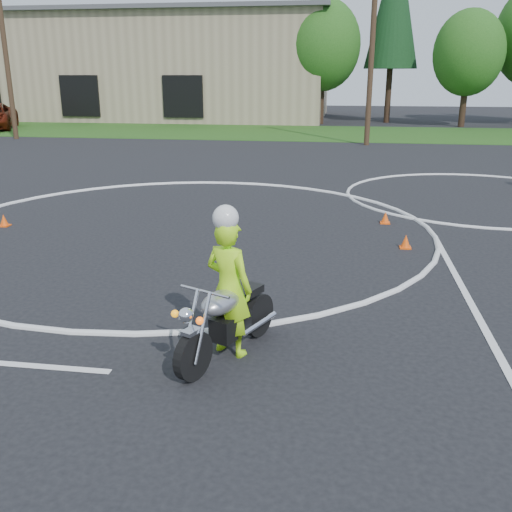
# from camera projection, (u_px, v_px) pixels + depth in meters

# --- Properties ---
(ground) EXTENTS (120.00, 120.00, 0.00)m
(ground) POSITION_uv_depth(u_px,v_px,m) (142.00, 268.00, 11.15)
(ground) COLOR black
(ground) RESTS_ON ground
(grass_strip) EXTENTS (120.00, 10.00, 0.02)m
(grass_strip) POSITION_uv_depth(u_px,v_px,m) (284.00, 132.00, 36.56)
(grass_strip) COLOR #1E4714
(grass_strip) RESTS_ON ground
(course_markings) EXTENTS (19.05, 19.05, 0.12)m
(course_markings) POSITION_uv_depth(u_px,v_px,m) (277.00, 218.00, 14.93)
(course_markings) COLOR silver
(course_markings) RESTS_ON ground
(primary_motorcycle) EXTENTS (1.12, 1.97, 1.11)m
(primary_motorcycle) POSITION_uv_depth(u_px,v_px,m) (226.00, 320.00, 7.48)
(primary_motorcycle) COLOR black
(primary_motorcycle) RESTS_ON ground
(rider_primary_grp) EXTENTS (0.80, 0.69, 2.06)m
(rider_primary_grp) POSITION_uv_depth(u_px,v_px,m) (229.00, 284.00, 7.47)
(rider_primary_grp) COLOR #B2FF1A
(rider_primary_grp) RESTS_ON ground
(traffic_cones) EXTENTS (20.01, 12.37, 0.30)m
(traffic_cones) POSITION_uv_depth(u_px,v_px,m) (353.00, 232.00, 13.14)
(traffic_cones) COLOR #FF540D
(traffic_cones) RESTS_ON ground
(warehouse) EXTENTS (41.00, 17.00, 8.30)m
(warehouse) POSITION_uv_depth(u_px,v_px,m) (97.00, 67.00, 50.09)
(warehouse) COLOR tan
(warehouse) RESTS_ON ground
(treeline) EXTENTS (38.20, 8.10, 14.52)m
(treeline) POSITION_uv_depth(u_px,v_px,m) (509.00, 28.00, 39.59)
(treeline) COLOR #382619
(treeline) RESTS_ON ground
(utility_poles) EXTENTS (41.60, 1.12, 10.00)m
(utility_poles) POSITION_uv_depth(u_px,v_px,m) (372.00, 40.00, 28.61)
(utility_poles) COLOR #473321
(utility_poles) RESTS_ON ground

